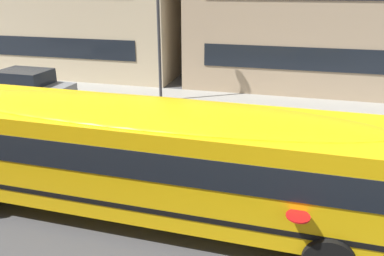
# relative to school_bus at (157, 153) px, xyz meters

# --- Properties ---
(ground_plane) EXTENTS (400.00, 400.00, 0.00)m
(ground_plane) POSITION_rel_school_bus_xyz_m (1.83, 1.73, -1.65)
(ground_plane) COLOR #424244
(sidewalk_far) EXTENTS (120.00, 3.00, 0.01)m
(sidewalk_far) POSITION_rel_school_bus_xyz_m (1.83, 9.62, -1.64)
(sidewalk_far) COLOR gray
(sidewalk_far) RESTS_ON ground_plane
(lane_centreline) EXTENTS (110.00, 0.16, 0.01)m
(lane_centreline) POSITION_rel_school_bus_xyz_m (1.83, 1.73, -1.64)
(lane_centreline) COLOR silver
(lane_centreline) RESTS_ON ground_plane
(school_bus) EXTENTS (12.44, 3.04, 2.77)m
(school_bus) POSITION_rel_school_bus_xyz_m (0.00, 0.00, 0.00)
(school_bus) COLOR yellow
(school_bus) RESTS_ON ground_plane
(parked_car_grey_far_corner) EXTENTS (3.94, 1.96, 1.64)m
(parked_car_grey_far_corner) POSITION_rel_school_bus_xyz_m (-8.63, 6.71, -0.80)
(parked_car_grey_far_corner) COLOR gray
(parked_car_grey_far_corner) RESTS_ON ground_plane
(street_lamp) EXTENTS (0.44, 0.44, 6.80)m
(street_lamp) POSITION_rel_school_bus_xyz_m (-3.05, 8.92, 2.67)
(street_lamp) COLOR #38383D
(street_lamp) RESTS_ON ground_plane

